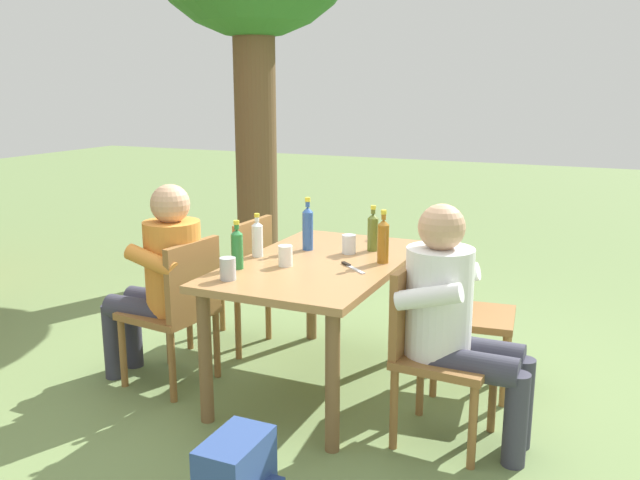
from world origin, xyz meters
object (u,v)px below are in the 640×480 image
bottle_olive (373,231)px  table_knife (351,267)px  bottle_amber (383,240)px  person_in_plaid_shirt (454,314)px  cup_white (285,256)px  bottle_clear (257,238)px  chair_far_left (179,305)px  chair_near_right (460,305)px  chair_near_left (431,344)px  bottle_blue (308,227)px  chair_far_right (239,276)px  dining_table (320,278)px  cup_terracotta (381,232)px  cup_steel (228,269)px  cup_glass (349,244)px  bottle_green (237,248)px  person_in_white_shirt (163,274)px

bottle_olive → table_knife: (-0.41, -0.03, -0.11)m
bottle_amber → table_knife: bearing=144.6°
person_in_plaid_shirt → cup_white: bearing=81.2°
bottle_amber → table_knife: bottle_amber is taller
bottle_clear → chair_far_left: bearing=127.4°
chair_near_right → chair_near_left: bearing=180.0°
bottle_blue → cup_white: size_ratio=2.79×
chair_near_right → cup_white: 1.04m
chair_far_right → cup_white: (-0.50, -0.61, 0.32)m
person_in_plaid_shirt → bottle_clear: size_ratio=4.69×
chair_far_right → chair_near_right: 1.47m
chair_far_left → bottle_amber: size_ratio=2.92×
dining_table → bottle_clear: size_ratio=5.76×
dining_table → cup_terracotta: size_ratio=16.32×
bottle_blue → cup_steel: 0.75m
chair_near_left → bottle_amber: bottle_amber is taller
person_in_plaid_shirt → cup_white: (0.15, 0.97, 0.15)m
bottle_olive → cup_steel: (-0.88, 0.46, -0.06)m
cup_glass → table_knife: 0.32m
chair_far_right → cup_white: chair_far_right is taller
chair_near_left → cup_glass: 0.90m
cup_glass → table_knife: cup_glass is taller
bottle_green → bottle_amber: (0.43, -0.67, 0.01)m
chair_far_right → chair_near_right: bearing=-90.2°
chair_far_right → bottle_olive: 1.00m
chair_near_right → cup_white: size_ratio=7.65×
chair_near_left → person_in_white_shirt: (-0.00, 1.58, 0.17)m
bottle_clear → dining_table: bearing=-81.3°
chair_near_right → chair_far_left: bearing=114.0°
chair_near_right → cup_terracotta: chair_near_right is taller
dining_table → table_knife: (-0.07, -0.22, 0.11)m
cup_white → bottle_blue: bearing=6.8°
chair_near_left → bottle_clear: size_ratio=3.46×
chair_far_left → bottle_amber: bottle_amber is taller
dining_table → cup_terracotta: (0.66, -0.13, 0.15)m
bottle_olive → bottle_amber: (-0.24, -0.15, 0.01)m
cup_glass → cup_steel: 0.83m
bottle_green → cup_steel: size_ratio=2.30×
chair_near_right → cup_glass: 0.73m
chair_near_left → chair_far_right: size_ratio=1.00×
person_in_white_shirt → cup_glass: size_ratio=10.57×
person_in_plaid_shirt → cup_white: person_in_plaid_shirt is taller
person_in_white_shirt → cup_glass: (0.55, -0.93, 0.15)m
cup_white → table_knife: size_ratio=0.58×
cup_white → person_in_white_shirt: bearing=101.8°
chair_far_left → bottle_olive: 1.21m
person_in_plaid_shirt → cup_white: size_ratio=10.37×
cup_glass → cup_white: size_ratio=0.98×
cup_terracotta → dining_table: bearing=168.7°
chair_far_left → cup_white: bearing=-75.3°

